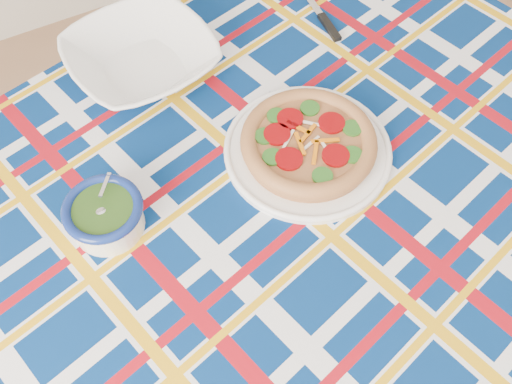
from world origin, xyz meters
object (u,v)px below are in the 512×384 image
dining_table (233,228)px  main_focaccia_plate (309,143)px  pesto_bowl (105,214)px  serving_bowl (142,58)px

dining_table → main_focaccia_plate: 0.22m
main_focaccia_plate → pesto_bowl: 0.40m
dining_table → main_focaccia_plate: size_ratio=5.63×
pesto_bowl → serving_bowl: bearing=58.3°
main_focaccia_plate → pesto_bowl: bearing=175.8°
pesto_bowl → serving_bowl: size_ratio=0.46×
dining_table → pesto_bowl: bearing=147.4°
main_focaccia_plate → serving_bowl: size_ratio=1.11×
main_focaccia_plate → dining_table: bearing=-168.2°
main_focaccia_plate → serving_bowl: serving_bowl is taller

